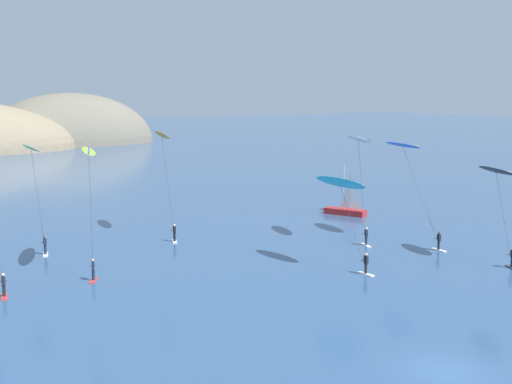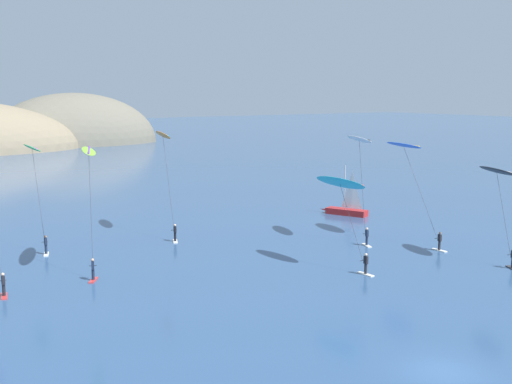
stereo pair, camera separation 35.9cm
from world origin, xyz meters
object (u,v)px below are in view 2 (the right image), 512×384
Objects in this scene: sailboat_near at (344,209)px; kitesurfer_black at (498,179)px; kitesurfer_green at (33,157)px; kitesurfer_lime at (89,161)px; kitesurfer_blue at (406,152)px; kitesurfer_white at (360,148)px; kitesurfer_orange at (164,145)px; kitesurfer_cyan at (342,189)px.

sailboat_near is 23.46m from kitesurfer_black.
kitesurfer_lime reaches higher than kitesurfer_green.
kitesurfer_blue reaches higher than kitesurfer_black.
kitesurfer_white is 0.98× the size of kitesurfer_orange.
kitesurfer_orange is (-21.53, 2.30, 8.26)m from sailboat_near.
kitesurfer_blue is (11.94, 4.48, 1.97)m from kitesurfer_cyan.
kitesurfer_white is at bearing -126.05° from sailboat_near.
sailboat_near is at bearing -6.09° from kitesurfer_orange.
kitesurfer_black is (30.43, -26.26, -1.25)m from kitesurfer_green.
kitesurfer_black reaches higher than sailboat_near.
kitesurfer_black is 0.78× the size of kitesurfer_orange.
kitesurfer_green is at bearing 139.20° from kitesurfer_black.
kitesurfer_orange is (10.70, 9.02, 0.12)m from kitesurfer_lime.
kitesurfer_cyan is at bearing -141.17° from kitesurfer_white.
kitesurfer_lime is 1.05× the size of kitesurfer_blue.
kitesurfer_lime reaches higher than kitesurfer_black.
kitesurfer_green is 29.71m from kitesurfer_white.
sailboat_near is 15.53m from kitesurfer_white.
kitesurfer_cyan is at bearing -47.97° from kitesurfer_green.
kitesurfer_green reaches higher than sailboat_near.
kitesurfer_lime is at bearing -139.87° from kitesurfer_orange.
sailboat_near is 33.92m from kitesurfer_lime.
kitesurfer_lime is (-32.23, -6.72, 8.14)m from sailboat_near.
sailboat_near is 23.23m from kitesurfer_cyan.
kitesurfer_white is at bearing 162.00° from kitesurfer_blue.
sailboat_near is at bearing -6.60° from kitesurfer_green.
kitesurfer_orange is at bearing -7.51° from kitesurfer_green.
kitesurfer_white is 1.08× the size of kitesurfer_blue.
kitesurfer_black is at bearing -25.69° from kitesurfer_cyan.
sailboat_near is 0.73× the size of kitesurfer_black.
kitesurfer_orange is (-18.30, 24.66, 1.94)m from kitesurfer_black.
sailboat_near is 34.72m from kitesurfer_green.
kitesurfer_green is 1.01× the size of kitesurfer_blue.
kitesurfer_green is at bearing 132.03° from kitesurfer_cyan.
kitesurfer_lime is 19.88m from kitesurfer_cyan.
kitesurfer_white reaches higher than kitesurfer_cyan.
kitesurfer_orange is (12.12, -1.60, 0.69)m from kitesurfer_green.
kitesurfer_orange is at bearing 40.13° from kitesurfer_lime.
kitesurfer_cyan is at bearing -132.37° from sailboat_near.
kitesurfer_cyan is 12.91m from kitesurfer_blue.
kitesurfer_green reaches higher than kitesurfer_cyan.
kitesurfer_green is 1.27× the size of kitesurfer_cyan.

